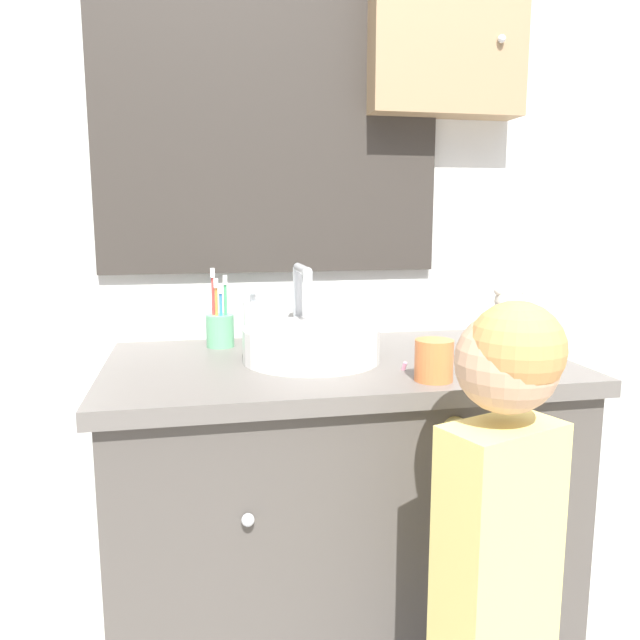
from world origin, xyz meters
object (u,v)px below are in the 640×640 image
object	(u,v)px
soap_dispenser	(253,322)
teddy_bear	(508,321)
sink_basin	(311,342)
toothbrush_holder	(220,327)
child_figure	(498,536)
drinking_cup	(434,360)

from	to	relation	value
soap_dispenser	teddy_bear	bearing A→B (deg)	-20.73
sink_basin	soap_dispenser	xyz separation A→B (m)	(-0.11, 0.19, 0.02)
toothbrush_holder	teddy_bear	world-z (taller)	toothbrush_holder
child_figure	drinking_cup	size ratio (longest dim) A/B	11.99
teddy_bear	soap_dispenser	bearing A→B (deg)	159.27
toothbrush_holder	teddy_bear	size ratio (longest dim) A/B	1.21
toothbrush_holder	teddy_bear	xyz separation A→B (m)	(0.66, -0.21, 0.03)
toothbrush_holder	teddy_bear	bearing A→B (deg)	-17.69
sink_basin	drinking_cup	size ratio (longest dim) A/B	4.36
toothbrush_holder	child_figure	world-z (taller)	same
sink_basin	soap_dispenser	distance (m)	0.22
drinking_cup	teddy_bear	bearing A→B (deg)	37.19
toothbrush_holder	drinking_cup	bearing A→B (deg)	-45.88
sink_basin	toothbrush_holder	bearing A→B (deg)	136.38
toothbrush_holder	child_figure	xyz separation A→B (m)	(0.42, -0.66, -0.25)
soap_dispenser	drinking_cup	world-z (taller)	soap_dispenser
soap_dispenser	child_figure	world-z (taller)	child_figure
sink_basin	drinking_cup	xyz separation A→B (m)	(0.20, -0.22, -0.00)
child_figure	teddy_bear	size ratio (longest dim) A/B	6.10
soap_dispenser	sink_basin	bearing A→B (deg)	-60.00
child_figure	soap_dispenser	bearing A→B (deg)	116.63
toothbrush_holder	drinking_cup	world-z (taller)	toothbrush_holder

